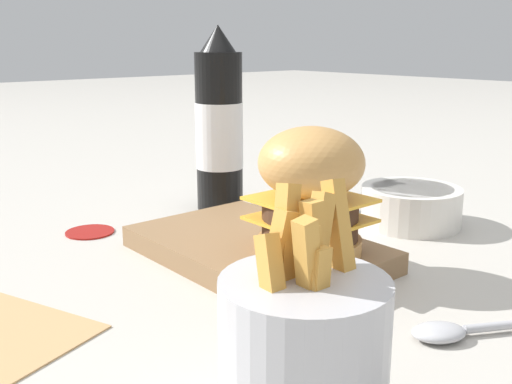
{
  "coord_description": "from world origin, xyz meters",
  "views": [
    {
      "loc": [
        0.44,
        -0.33,
        0.22
      ],
      "look_at": [
        -0.01,
        0.05,
        0.07
      ],
      "focal_mm": 42.0,
      "sensor_mm": 36.0,
      "label": 1
    }
  ],
  "objects_px": {
    "burger": "(311,189)",
    "spoon": "(474,329)",
    "fries_basket": "(304,354)",
    "ketchup_bottle": "(219,128)",
    "side_bowl": "(411,205)",
    "serving_board": "(256,249)"
  },
  "relations": [
    {
      "from": "ketchup_bottle",
      "to": "side_bowl",
      "type": "bearing_deg",
      "value": 31.42
    },
    {
      "from": "fries_basket",
      "to": "side_bowl",
      "type": "bearing_deg",
      "value": 117.6
    },
    {
      "from": "ketchup_bottle",
      "to": "fries_basket",
      "type": "relative_size",
      "value": 1.64
    },
    {
      "from": "burger",
      "to": "fries_basket",
      "type": "height_order",
      "value": "fries_basket"
    },
    {
      "from": "ketchup_bottle",
      "to": "serving_board",
      "type": "bearing_deg",
      "value": -26.72
    },
    {
      "from": "serving_board",
      "to": "spoon",
      "type": "xyz_separation_m",
      "value": [
        0.24,
        0.02,
        -0.01
      ]
    },
    {
      "from": "burger",
      "to": "ketchup_bottle",
      "type": "distance_m",
      "value": 0.26
    },
    {
      "from": "burger",
      "to": "side_bowl",
      "type": "height_order",
      "value": "burger"
    },
    {
      "from": "serving_board",
      "to": "ketchup_bottle",
      "type": "distance_m",
      "value": 0.23
    },
    {
      "from": "fries_basket",
      "to": "spoon",
      "type": "height_order",
      "value": "fries_basket"
    },
    {
      "from": "burger",
      "to": "spoon",
      "type": "relative_size",
      "value": 0.71
    },
    {
      "from": "side_bowl",
      "to": "spoon",
      "type": "relative_size",
      "value": 0.7
    },
    {
      "from": "ketchup_bottle",
      "to": "fries_basket",
      "type": "distance_m",
      "value": 0.5
    },
    {
      "from": "fries_basket",
      "to": "spoon",
      "type": "bearing_deg",
      "value": 89.53
    },
    {
      "from": "serving_board",
      "to": "fries_basket",
      "type": "xyz_separation_m",
      "value": [
        0.24,
        -0.17,
        0.04
      ]
    },
    {
      "from": "ketchup_bottle",
      "to": "fries_basket",
      "type": "xyz_separation_m",
      "value": [
        0.42,
        -0.26,
        -0.06
      ]
    },
    {
      "from": "burger",
      "to": "spoon",
      "type": "height_order",
      "value": "burger"
    },
    {
      "from": "ketchup_bottle",
      "to": "spoon",
      "type": "xyz_separation_m",
      "value": [
        0.42,
        -0.07,
        -0.1
      ]
    },
    {
      "from": "burger",
      "to": "fries_basket",
      "type": "distance_m",
      "value": 0.25
    },
    {
      "from": "ketchup_bottle",
      "to": "spoon",
      "type": "bearing_deg",
      "value": -9.87
    },
    {
      "from": "burger",
      "to": "spoon",
      "type": "xyz_separation_m",
      "value": [
        0.17,
        0.01,
        -0.08
      ]
    },
    {
      "from": "serving_board",
      "to": "fries_basket",
      "type": "distance_m",
      "value": 0.29
    }
  ]
}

